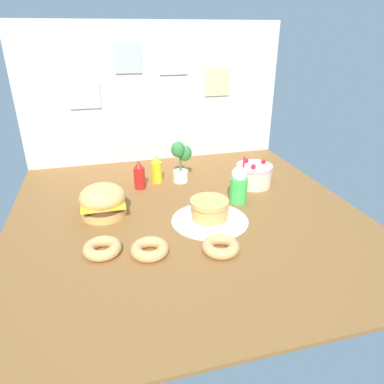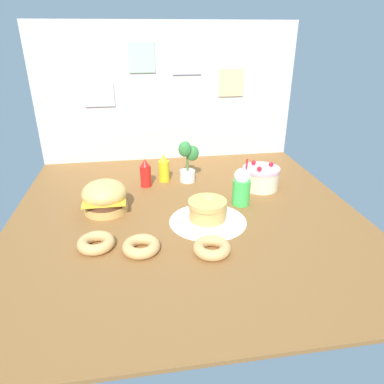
{
  "view_description": "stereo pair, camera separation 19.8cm",
  "coord_description": "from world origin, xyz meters",
  "views": [
    {
      "loc": [
        -0.45,
        -1.82,
        1.02
      ],
      "look_at": [
        0.04,
        0.02,
        0.13
      ],
      "focal_mm": 32.62,
      "sensor_mm": 36.0,
      "label": 1
    },
    {
      "loc": [
        -0.26,
        -1.86,
        1.02
      ],
      "look_at": [
        0.04,
        0.02,
        0.13
      ],
      "focal_mm": 32.62,
      "sensor_mm": 36.0,
      "label": 2
    }
  ],
  "objects": [
    {
      "name": "back_wall",
      "position": [
        -0.0,
        1.05,
        0.55
      ],
      "size": [
        2.1,
        0.04,
        1.09
      ],
      "color": "beige",
      "rests_on": "ground_plane"
    },
    {
      "name": "ketchup_bottle",
      "position": [
        -0.23,
        0.46,
        0.1
      ],
      "size": [
        0.08,
        0.08,
        0.21
      ],
      "color": "red",
      "rests_on": "ground_plane"
    },
    {
      "name": "ground_plane",
      "position": [
        0.0,
        0.0,
        -0.01
      ],
      "size": [
        2.1,
        2.11,
        0.02
      ],
      "primitive_type": "cube",
      "color": "brown"
    },
    {
      "name": "cream_soda_cup",
      "position": [
        0.36,
        0.08,
        0.12
      ],
      "size": [
        0.11,
        0.11,
        0.31
      ],
      "color": "green",
      "rests_on": "ground_plane"
    },
    {
      "name": "burger",
      "position": [
        -0.49,
        0.12,
        0.09
      ],
      "size": [
        0.27,
        0.27,
        0.2
      ],
      "color": "#DBA859",
      "rests_on": "ground_plane"
    },
    {
      "name": "potted_plant",
      "position": [
        0.08,
        0.5,
        0.17
      ],
      "size": [
        0.15,
        0.12,
        0.31
      ],
      "color": "white",
      "rests_on": "ground_plane"
    },
    {
      "name": "layer_cake",
      "position": [
        0.57,
        0.3,
        0.08
      ],
      "size": [
        0.26,
        0.26,
        0.19
      ],
      "color": "beige",
      "rests_on": "ground_plane"
    },
    {
      "name": "donut_vanilla",
      "position": [
        0.07,
        -0.43,
        0.03
      ],
      "size": [
        0.19,
        0.19,
        0.06
      ],
      "color": "tan",
      "rests_on": "ground_plane"
    },
    {
      "name": "donut_pink_glaze",
      "position": [
        -0.51,
        -0.29,
        0.03
      ],
      "size": [
        0.19,
        0.19,
        0.06
      ],
      "color": "tan",
      "rests_on": "ground_plane"
    },
    {
      "name": "mustard_bottle",
      "position": [
        -0.09,
        0.53,
        0.1
      ],
      "size": [
        0.08,
        0.08,
        0.21
      ],
      "color": "yellow",
      "rests_on": "ground_plane"
    },
    {
      "name": "donut_chocolate",
      "position": [
        -0.28,
        -0.36,
        0.03
      ],
      "size": [
        0.19,
        0.19,
        0.06
      ],
      "color": "tan",
      "rests_on": "ground_plane"
    },
    {
      "name": "pancake_stack",
      "position": [
        0.11,
        -0.11,
        0.06
      ],
      "size": [
        0.35,
        0.35,
        0.15
      ],
      "color": "white",
      "rests_on": "doily_mat"
    },
    {
      "name": "doily_mat",
      "position": [
        0.11,
        -0.11,
        0.0
      ],
      "size": [
        0.45,
        0.45,
        0.0
      ],
      "primitive_type": "cylinder",
      "color": "white",
      "rests_on": "ground_plane"
    }
  ]
}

